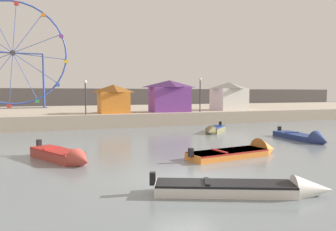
{
  "coord_description": "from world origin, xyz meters",
  "views": [
    {
      "loc": [
        -5.48,
        -11.93,
        3.51
      ],
      "look_at": [
        3.62,
        11.39,
        1.73
      ],
      "focal_mm": 34.35,
      "sensor_mm": 36.0,
      "label": 1
    }
  ],
  "objects_px": {
    "motorboat_white_red_stripe": "(254,188)",
    "motorboat_navy_blue": "(306,138)",
    "promenade_lamp_far": "(85,92)",
    "motorboat_orange_hull": "(245,152)",
    "ferris_wheel_blue_frame": "(13,54)",
    "carnival_booth_purple_stall": "(170,95)",
    "motorboat_faded_red": "(64,156)",
    "carnival_booth_white_ticket": "(229,96)",
    "carnival_booth_orange_canopy": "(114,98)",
    "motorboat_olive_wood": "(214,130)",
    "promenade_lamp_near": "(200,90)"
  },
  "relations": [
    {
      "from": "motorboat_orange_hull",
      "to": "promenade_lamp_near",
      "type": "relative_size",
      "value": 1.58
    },
    {
      "from": "motorboat_faded_red",
      "to": "motorboat_white_red_stripe",
      "type": "bearing_deg",
      "value": 9.45
    },
    {
      "from": "promenade_lamp_near",
      "to": "ferris_wheel_blue_frame",
      "type": "bearing_deg",
      "value": 140.58
    },
    {
      "from": "carnival_booth_white_ticket",
      "to": "promenade_lamp_near",
      "type": "relative_size",
      "value": 1.14
    },
    {
      "from": "promenade_lamp_far",
      "to": "motorboat_faded_red",
      "type": "bearing_deg",
      "value": -101.07
    },
    {
      "from": "motorboat_navy_blue",
      "to": "promenade_lamp_far",
      "type": "relative_size",
      "value": 1.62
    },
    {
      "from": "motorboat_white_red_stripe",
      "to": "motorboat_navy_blue",
      "type": "height_order",
      "value": "motorboat_navy_blue"
    },
    {
      "from": "carnival_booth_purple_stall",
      "to": "motorboat_orange_hull",
      "type": "bearing_deg",
      "value": -96.65
    },
    {
      "from": "motorboat_white_red_stripe",
      "to": "ferris_wheel_blue_frame",
      "type": "xyz_separation_m",
      "value": [
        -10.35,
        39.74,
        8.48
      ]
    },
    {
      "from": "motorboat_orange_hull",
      "to": "motorboat_navy_blue",
      "type": "height_order",
      "value": "motorboat_orange_hull"
    },
    {
      "from": "motorboat_white_red_stripe",
      "to": "motorboat_olive_wood",
      "type": "bearing_deg",
      "value": 88.93
    },
    {
      "from": "motorboat_orange_hull",
      "to": "motorboat_faded_red",
      "type": "relative_size",
      "value": 1.29
    },
    {
      "from": "motorboat_faded_red",
      "to": "promenade_lamp_near",
      "type": "bearing_deg",
      "value": 108.06
    },
    {
      "from": "motorboat_white_red_stripe",
      "to": "promenade_lamp_far",
      "type": "height_order",
      "value": "promenade_lamp_far"
    },
    {
      "from": "motorboat_orange_hull",
      "to": "motorboat_olive_wood",
      "type": "height_order",
      "value": "motorboat_orange_hull"
    },
    {
      "from": "motorboat_navy_blue",
      "to": "carnival_booth_white_ticket",
      "type": "distance_m",
      "value": 17.58
    },
    {
      "from": "ferris_wheel_blue_frame",
      "to": "promenade_lamp_near",
      "type": "height_order",
      "value": "ferris_wheel_blue_frame"
    },
    {
      "from": "motorboat_faded_red",
      "to": "promenade_lamp_far",
      "type": "distance_m",
      "value": 15.86
    },
    {
      "from": "motorboat_white_red_stripe",
      "to": "carnival_booth_white_ticket",
      "type": "relative_size",
      "value": 1.36
    },
    {
      "from": "carnival_booth_white_ticket",
      "to": "promenade_lamp_far",
      "type": "height_order",
      "value": "carnival_booth_white_ticket"
    },
    {
      "from": "ferris_wheel_blue_frame",
      "to": "carnival_booth_purple_stall",
      "type": "distance_m",
      "value": 23.34
    },
    {
      "from": "motorboat_navy_blue",
      "to": "carnival_booth_orange_canopy",
      "type": "distance_m",
      "value": 19.23
    },
    {
      "from": "carnival_booth_purple_stall",
      "to": "promenade_lamp_near",
      "type": "xyz_separation_m",
      "value": [
        3.08,
        -1.5,
        0.67
      ]
    },
    {
      "from": "motorboat_orange_hull",
      "to": "carnival_booth_purple_stall",
      "type": "height_order",
      "value": "carnival_booth_purple_stall"
    },
    {
      "from": "ferris_wheel_blue_frame",
      "to": "carnival_booth_purple_stall",
      "type": "xyz_separation_m",
      "value": [
        17.0,
        -15.01,
        -5.5
      ]
    },
    {
      "from": "motorboat_olive_wood",
      "to": "promenade_lamp_far",
      "type": "xyz_separation_m",
      "value": [
        -10.06,
        7.57,
        3.35
      ]
    },
    {
      "from": "motorboat_orange_hull",
      "to": "promenade_lamp_far",
      "type": "height_order",
      "value": "promenade_lamp_far"
    },
    {
      "from": "motorboat_olive_wood",
      "to": "motorboat_navy_blue",
      "type": "bearing_deg",
      "value": 75.15
    },
    {
      "from": "carnival_booth_purple_stall",
      "to": "motorboat_navy_blue",
      "type": "bearing_deg",
      "value": -72.15
    },
    {
      "from": "motorboat_navy_blue",
      "to": "promenade_lamp_far",
      "type": "distance_m",
      "value": 20.19
    },
    {
      "from": "carnival_booth_white_ticket",
      "to": "carnival_booth_orange_canopy",
      "type": "bearing_deg",
      "value": -177.9
    },
    {
      "from": "motorboat_orange_hull",
      "to": "motorboat_olive_wood",
      "type": "relative_size",
      "value": 1.78
    },
    {
      "from": "ferris_wheel_blue_frame",
      "to": "promenade_lamp_far",
      "type": "distance_m",
      "value": 18.88
    },
    {
      "from": "motorboat_orange_hull",
      "to": "carnival_booth_orange_canopy",
      "type": "xyz_separation_m",
      "value": [
        -3.56,
        18.62,
        2.72
      ]
    },
    {
      "from": "motorboat_navy_blue",
      "to": "carnival_booth_white_ticket",
      "type": "height_order",
      "value": "carnival_booth_white_ticket"
    },
    {
      "from": "promenade_lamp_far",
      "to": "promenade_lamp_near",
      "type": "bearing_deg",
      "value": 0.14
    },
    {
      "from": "ferris_wheel_blue_frame",
      "to": "carnival_booth_purple_stall",
      "type": "bearing_deg",
      "value": -41.44
    },
    {
      "from": "ferris_wheel_blue_frame",
      "to": "motorboat_navy_blue",
      "type": "bearing_deg",
      "value": -55.08
    },
    {
      "from": "carnival_booth_white_ticket",
      "to": "promenade_lamp_far",
      "type": "xyz_separation_m",
      "value": [
        -17.95,
        -2.64,
        0.46
      ]
    },
    {
      "from": "motorboat_white_red_stripe",
      "to": "carnival_booth_orange_canopy",
      "type": "distance_m",
      "value": 24.75
    },
    {
      "from": "motorboat_olive_wood",
      "to": "carnival_booth_purple_stall",
      "type": "relative_size",
      "value": 0.71
    },
    {
      "from": "motorboat_orange_hull",
      "to": "motorboat_faded_red",
      "type": "height_order",
      "value": "motorboat_orange_hull"
    },
    {
      "from": "motorboat_olive_wood",
      "to": "motorboat_white_red_stripe",
      "type": "bearing_deg",
      "value": 20.02
    },
    {
      "from": "motorboat_white_red_stripe",
      "to": "motorboat_navy_blue",
      "type": "distance_m",
      "value": 14.3
    },
    {
      "from": "motorboat_faded_red",
      "to": "carnival_booth_orange_canopy",
      "type": "relative_size",
      "value": 1.4
    },
    {
      "from": "motorboat_olive_wood",
      "to": "carnival_booth_purple_stall",
      "type": "bearing_deg",
      "value": -131.24
    },
    {
      "from": "motorboat_white_red_stripe",
      "to": "promenade_lamp_near",
      "type": "xyz_separation_m",
      "value": [
        9.74,
        23.23,
        3.64
      ]
    },
    {
      "from": "motorboat_faded_red",
      "to": "motorboat_navy_blue",
      "type": "height_order",
      "value": "motorboat_faded_red"
    },
    {
      "from": "motorboat_faded_red",
      "to": "ferris_wheel_blue_frame",
      "type": "relative_size",
      "value": 0.32
    },
    {
      "from": "motorboat_white_red_stripe",
      "to": "carnival_booth_orange_canopy",
      "type": "relative_size",
      "value": 1.77
    }
  ]
}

